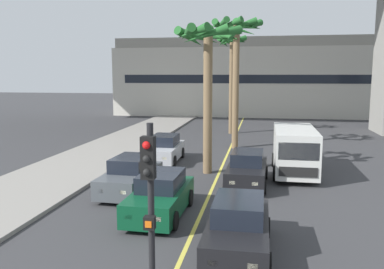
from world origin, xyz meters
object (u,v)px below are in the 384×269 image
object	(u,v)px
delivery_van	(295,149)
palm_tree_mid_median	(208,54)
car_queue_front	(165,149)
car_queue_second	(238,228)
car_queue_fifth	(131,176)
car_queue_fourth	(247,170)
traffic_light_median_near	(150,205)
car_queue_third	(160,196)
palm_tree_near_median	(236,44)
palm_tree_far_median	(232,56)

from	to	relation	value
delivery_van	palm_tree_mid_median	size ratio (longest dim) A/B	0.70
car_queue_front	palm_tree_mid_median	xyz separation A→B (m)	(2.84, -2.34, 5.34)
car_queue_second	car_queue_fifth	bearing A→B (deg)	133.54
car_queue_fifth	delivery_van	bearing A→B (deg)	32.27
car_queue_fourth	palm_tree_mid_median	size ratio (longest dim) A/B	0.55
car_queue_second	car_queue_fourth	distance (m)	7.26
traffic_light_median_near	car_queue_front	bearing A→B (deg)	102.88
car_queue_third	palm_tree_near_median	bearing A→B (deg)	82.90
traffic_light_median_near	delivery_van	bearing A→B (deg)	75.34
car_queue_second	traffic_light_median_near	distance (m)	4.87
car_queue_fourth	palm_tree_near_median	distance (m)	11.46
car_queue_fifth	palm_tree_near_median	size ratio (longest dim) A/B	0.47
car_queue_fifth	traffic_light_median_near	xyz separation A→B (m)	(3.56, -9.41, 1.99)
car_queue_fourth	traffic_light_median_near	bearing A→B (deg)	-96.72
car_queue_third	palm_tree_near_median	world-z (taller)	palm_tree_near_median
palm_tree_mid_median	car_queue_second	bearing A→B (deg)	-76.93
car_queue_front	car_queue_fourth	size ratio (longest dim) A/B	0.99
palm_tree_mid_median	palm_tree_far_median	size ratio (longest dim) A/B	0.89
car_queue_third	palm_tree_near_median	size ratio (longest dim) A/B	0.47
delivery_van	palm_tree_far_median	size ratio (longest dim) A/B	0.62
car_queue_second	palm_tree_near_median	world-z (taller)	palm_tree_near_median
palm_tree_near_median	palm_tree_far_median	size ratio (longest dim) A/B	1.05
car_queue_fourth	traffic_light_median_near	world-z (taller)	traffic_light_median_near
delivery_van	palm_tree_near_median	xyz separation A→B (m)	(-3.48, 6.96, 5.82)
car_queue_second	palm_tree_far_median	bearing A→B (deg)	94.87
car_queue_second	car_queue_third	xyz separation A→B (m)	(-2.95, 2.63, 0.00)
car_queue_second	delivery_van	bearing A→B (deg)	76.81
palm_tree_far_median	palm_tree_mid_median	bearing A→B (deg)	-90.47
palm_tree_far_median	delivery_van	bearing A→B (deg)	-72.89
car_queue_second	car_queue_third	bearing A→B (deg)	138.27
car_queue_third	car_queue_fourth	size ratio (longest dim) A/B	0.99
palm_tree_far_median	car_queue_fourth	bearing A→B (deg)	-83.05
car_queue_front	delivery_van	distance (m)	7.51
palm_tree_near_median	palm_tree_mid_median	size ratio (longest dim) A/B	1.17
traffic_light_median_near	palm_tree_far_median	bearing A→B (deg)	91.33
car_queue_front	traffic_light_median_near	xyz separation A→B (m)	(3.61, -15.79, 1.99)
palm_tree_mid_median	traffic_light_median_near	bearing A→B (deg)	-86.72
car_queue_front	delivery_van	size ratio (longest dim) A/B	0.78
car_queue_front	car_queue_fourth	distance (m)	6.57
car_queue_third	palm_tree_far_median	xyz separation A→B (m)	(0.93, 21.08, 5.95)
car_queue_fourth	palm_tree_far_median	world-z (taller)	palm_tree_far_median
car_queue_second	delivery_van	xyz separation A→B (m)	(2.28, 9.74, 0.57)
traffic_light_median_near	palm_tree_near_median	world-z (taller)	palm_tree_near_median
traffic_light_median_near	palm_tree_far_median	size ratio (longest dim) A/B	0.50
car_queue_second	palm_tree_mid_median	xyz separation A→B (m)	(-2.14, 9.22, 5.34)
palm_tree_far_median	car_queue_fifth	bearing A→B (deg)	-98.91
car_queue_front	palm_tree_mid_median	size ratio (longest dim) A/B	0.55
car_queue_fourth	delivery_van	distance (m)	3.42
car_queue_second	car_queue_fourth	xyz separation A→B (m)	(-0.02, 7.26, 0.00)
car_queue_front	traffic_light_median_near	world-z (taller)	traffic_light_median_near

